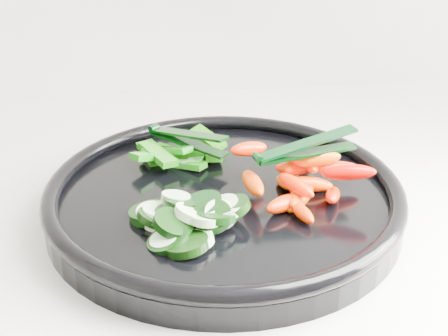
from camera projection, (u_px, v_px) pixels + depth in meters
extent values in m
cube|color=silver|center=(307.00, 183.00, 0.76)|extent=(2.02, 0.62, 0.03)
cylinder|color=black|center=(224.00, 204.00, 0.66)|extent=(0.41, 0.41, 0.02)
torus|color=black|center=(224.00, 188.00, 0.65)|extent=(0.41, 0.41, 0.02)
cylinder|color=black|center=(168.00, 240.00, 0.57)|extent=(0.05, 0.05, 0.02)
cylinder|color=#C8E9BA|center=(165.00, 240.00, 0.57)|extent=(0.04, 0.04, 0.02)
cylinder|color=black|center=(155.00, 219.00, 0.60)|extent=(0.05, 0.05, 0.03)
cylinder|color=#D9F4C3|center=(157.00, 216.00, 0.60)|extent=(0.04, 0.04, 0.02)
cylinder|color=black|center=(186.00, 245.00, 0.56)|extent=(0.04, 0.04, 0.02)
cylinder|color=#D3F2C2|center=(196.00, 241.00, 0.57)|extent=(0.03, 0.03, 0.02)
cylinder|color=black|center=(178.00, 211.00, 0.61)|extent=(0.06, 0.06, 0.02)
cylinder|color=#E0FBC9|center=(191.00, 205.00, 0.62)|extent=(0.04, 0.04, 0.02)
cylinder|color=black|center=(153.00, 213.00, 0.61)|extent=(0.06, 0.06, 0.02)
cylinder|color=#DEF9C7|center=(160.00, 219.00, 0.60)|extent=(0.05, 0.05, 0.01)
cylinder|color=black|center=(161.00, 217.00, 0.60)|extent=(0.04, 0.04, 0.01)
cylinder|color=#D5ECBC|center=(153.00, 215.00, 0.61)|extent=(0.04, 0.04, 0.02)
cylinder|color=black|center=(152.00, 215.00, 0.61)|extent=(0.04, 0.05, 0.02)
cylinder|color=#DDF1C0|center=(155.00, 214.00, 0.61)|extent=(0.04, 0.04, 0.02)
cylinder|color=black|center=(230.00, 208.00, 0.60)|extent=(0.06, 0.06, 0.03)
cylinder|color=beige|center=(229.00, 212.00, 0.59)|extent=(0.04, 0.04, 0.02)
cylinder|color=black|center=(182.00, 202.00, 0.61)|extent=(0.05, 0.05, 0.02)
cylinder|color=beige|center=(176.00, 198.00, 0.62)|extent=(0.04, 0.04, 0.01)
cylinder|color=black|center=(173.00, 224.00, 0.57)|extent=(0.05, 0.05, 0.03)
cylinder|color=#D5F1C0|center=(191.00, 214.00, 0.59)|extent=(0.03, 0.04, 0.02)
cylinder|color=black|center=(212.00, 216.00, 0.59)|extent=(0.04, 0.04, 0.03)
cylinder|color=#B7D2A8|center=(220.00, 214.00, 0.59)|extent=(0.04, 0.04, 0.02)
cylinder|color=black|center=(201.00, 206.00, 0.60)|extent=(0.05, 0.05, 0.02)
cylinder|color=#B7D1A7|center=(224.00, 206.00, 0.60)|extent=(0.03, 0.03, 0.02)
cylinder|color=black|center=(217.00, 216.00, 0.59)|extent=(0.05, 0.05, 0.02)
cylinder|color=#D5F5C4|center=(206.00, 219.00, 0.58)|extent=(0.04, 0.04, 0.02)
ellipsoid|color=#FF4D00|center=(300.00, 199.00, 0.63)|extent=(0.04, 0.04, 0.02)
ellipsoid|color=#EE1A00|center=(285.00, 203.00, 0.62)|extent=(0.05, 0.05, 0.03)
ellipsoid|color=red|center=(302.00, 212.00, 0.60)|extent=(0.02, 0.04, 0.02)
ellipsoid|color=#F56200|center=(285.00, 183.00, 0.66)|extent=(0.02, 0.04, 0.02)
ellipsoid|color=#FF3700|center=(333.00, 195.00, 0.63)|extent=(0.03, 0.05, 0.03)
ellipsoid|color=#EA3300|center=(294.00, 184.00, 0.66)|extent=(0.03, 0.05, 0.02)
ellipsoid|color=#FB3300|center=(296.00, 199.00, 0.63)|extent=(0.03, 0.05, 0.02)
ellipsoid|color=#FF6300|center=(311.00, 184.00, 0.65)|extent=(0.05, 0.02, 0.03)
ellipsoid|color=#E25100|center=(306.00, 157.00, 0.71)|extent=(0.03, 0.05, 0.02)
ellipsoid|color=#DC4200|center=(290.00, 161.00, 0.70)|extent=(0.02, 0.05, 0.02)
ellipsoid|color=#E73300|center=(253.00, 183.00, 0.63)|extent=(0.03, 0.06, 0.02)
ellipsoid|color=#EF4300|center=(312.00, 165.00, 0.66)|extent=(0.02, 0.05, 0.03)
ellipsoid|color=#FB4400|center=(294.00, 166.00, 0.66)|extent=(0.04, 0.04, 0.02)
ellipsoid|color=#F31900|center=(296.00, 185.00, 0.62)|extent=(0.04, 0.05, 0.02)
ellipsoid|color=#E34600|center=(293.00, 169.00, 0.66)|extent=(0.04, 0.02, 0.02)
ellipsoid|color=#EE2200|center=(339.00, 169.00, 0.65)|extent=(0.06, 0.02, 0.03)
ellipsoid|color=red|center=(301.00, 158.00, 0.65)|extent=(0.04, 0.03, 0.02)
ellipsoid|color=#FF2C00|center=(249.00, 149.00, 0.67)|extent=(0.05, 0.03, 0.02)
ellipsoid|color=#EC5C00|center=(317.00, 159.00, 0.64)|extent=(0.05, 0.02, 0.02)
ellipsoid|color=#DC0B00|center=(349.00, 172.00, 0.62)|extent=(0.06, 0.03, 0.02)
cube|color=#126609|center=(198.00, 158.00, 0.72)|extent=(0.03, 0.06, 0.02)
cube|color=#146409|center=(210.00, 154.00, 0.73)|extent=(0.02, 0.06, 0.02)
cube|color=#0C6409|center=(187.00, 164.00, 0.71)|extent=(0.05, 0.04, 0.01)
cube|color=#0F6309|center=(184.00, 158.00, 0.72)|extent=(0.06, 0.02, 0.02)
cube|color=#1F6C0A|center=(151.00, 153.00, 0.73)|extent=(0.04, 0.06, 0.01)
cube|color=#1D740B|center=(158.00, 150.00, 0.74)|extent=(0.04, 0.07, 0.03)
cube|color=#0B6609|center=(172.00, 150.00, 0.72)|extent=(0.05, 0.05, 0.02)
cube|color=#1D710A|center=(152.00, 156.00, 0.70)|extent=(0.05, 0.04, 0.02)
cube|color=#13730A|center=(158.00, 154.00, 0.71)|extent=(0.05, 0.07, 0.01)
cube|color=#186109|center=(208.00, 138.00, 0.75)|extent=(0.04, 0.05, 0.02)
cylinder|color=black|center=(258.00, 158.00, 0.62)|extent=(0.01, 0.01, 0.01)
cube|color=black|center=(307.00, 153.00, 0.64)|extent=(0.11, 0.04, 0.00)
cube|color=black|center=(307.00, 143.00, 0.63)|extent=(0.11, 0.04, 0.02)
cylinder|color=black|center=(154.00, 128.00, 0.75)|extent=(0.01, 0.01, 0.01)
cube|color=black|center=(188.00, 143.00, 0.72)|extent=(0.09, 0.09, 0.00)
cube|color=black|center=(188.00, 134.00, 0.71)|extent=(0.09, 0.09, 0.02)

